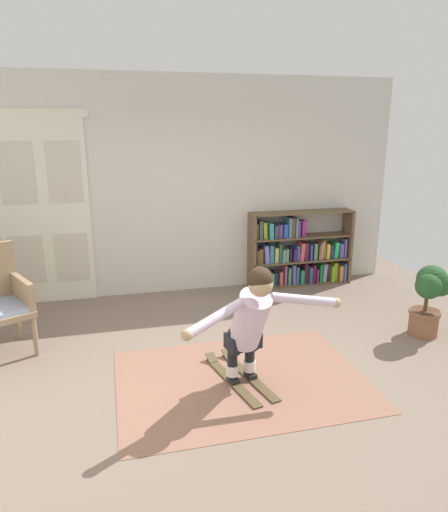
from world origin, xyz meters
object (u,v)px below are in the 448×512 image
skis_pair (239,376)px  person_skier (251,318)px  potted_plant (430,295)px  bookshelf (297,253)px

skis_pair → person_skier: person_skier is taller
potted_plant → skis_pair: size_ratio=0.81×
potted_plant → person_skier: bearing=-165.5°
bookshelf → skis_pair: (-1.53, -2.34, -0.45)m
bookshelf → person_skier: 2.95m
bookshelf → person_skier: person_skier is taller
person_skier → bookshelf: bearing=59.6°
bookshelf → person_skier: (-1.49, -2.54, 0.21)m
bookshelf → skis_pair: 2.84m
potted_plant → skis_pair: potted_plant is taller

